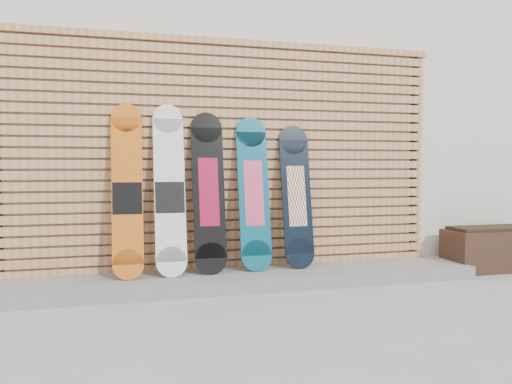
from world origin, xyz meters
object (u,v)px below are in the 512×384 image
(snowboard_0, at_px, (127,191))
(snowboard_1, at_px, (170,190))
(planter_box, at_px, (493,249))
(snowboard_2, at_px, (209,192))
(snowboard_4, at_px, (296,196))
(snowboard_3, at_px, (254,193))

(snowboard_0, relative_size, snowboard_1, 1.00)
(planter_box, bearing_deg, snowboard_0, 178.22)
(planter_box, height_order, snowboard_0, snowboard_0)
(snowboard_0, bearing_deg, snowboard_2, 1.47)
(snowboard_4, bearing_deg, snowboard_2, -178.76)
(snowboard_1, distance_m, snowboard_2, 0.36)
(snowboard_0, distance_m, snowboard_3, 1.15)
(snowboard_0, bearing_deg, snowboard_3, 1.45)
(snowboard_1, relative_size, snowboard_4, 1.12)
(snowboard_0, xyz_separation_m, snowboard_2, (0.72, 0.02, -0.02))
(planter_box, xyz_separation_m, snowboard_2, (-2.99, 0.13, 0.63))
(planter_box, xyz_separation_m, snowboard_4, (-2.14, 0.15, 0.58))
(planter_box, xyz_separation_m, snowboard_3, (-2.57, 0.14, 0.61))
(snowboard_0, distance_m, snowboard_4, 1.58)
(snowboard_3, bearing_deg, snowboard_1, -178.13)
(snowboard_0, height_order, snowboard_4, snowboard_0)
(snowboard_0, xyz_separation_m, snowboard_1, (0.37, 0.00, 0.00))
(snowboard_0, bearing_deg, snowboard_1, 0.55)
(planter_box, bearing_deg, snowboard_4, 175.92)
(planter_box, height_order, snowboard_2, snowboard_2)
(planter_box, bearing_deg, snowboard_3, 176.78)
(snowboard_3, distance_m, snowboard_4, 0.43)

